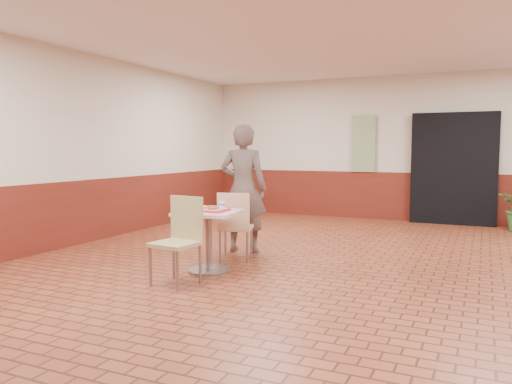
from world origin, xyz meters
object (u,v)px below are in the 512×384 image
at_px(main_table, 209,231).
at_px(paper_cup, 222,205).
at_px(chair_main_back, 235,223).
at_px(long_john_donut, 213,208).
at_px(chair_main_front, 180,235).
at_px(customer, 244,188).
at_px(serving_tray, 209,210).
at_px(ring_donut, 204,207).

bearing_deg(main_table, paper_cup, 44.47).
height_order(chair_main_back, paper_cup, chair_main_back).
relative_size(main_table, chair_main_back, 0.81).
bearing_deg(long_john_donut, chair_main_front, -99.84).
distance_m(customer, serving_tray, 1.26).
distance_m(main_table, ring_donut, 0.30).
distance_m(customer, long_john_donut, 1.29).
bearing_deg(ring_donut, main_table, -24.32).
relative_size(main_table, serving_tray, 1.71).
xyz_separation_m(long_john_donut, paper_cup, (0.05, 0.15, 0.02)).
height_order(chair_main_back, customer, customer).
height_order(main_table, paper_cup, paper_cup).
bearing_deg(serving_tray, paper_cup, 44.47).
distance_m(customer, paper_cup, 1.16).
relative_size(chair_main_back, paper_cup, 11.19).
xyz_separation_m(ring_donut, paper_cup, (0.20, 0.08, 0.03)).
distance_m(customer, ring_donut, 1.21).
relative_size(main_table, chair_main_front, 0.77).
distance_m(ring_donut, long_john_donut, 0.17).
bearing_deg(customer, paper_cup, 92.26).
relative_size(serving_tray, long_john_donut, 2.93).
height_order(ring_donut, long_john_donut, long_john_donut).
bearing_deg(main_table, serving_tray, 90.00).
bearing_deg(long_john_donut, chair_main_back, 94.17).
bearing_deg(main_table, ring_donut, 155.68).
bearing_deg(chair_main_back, long_john_donut, 77.36).
distance_m(chair_main_front, chair_main_back, 1.24).
relative_size(ring_donut, paper_cup, 1.15).
bearing_deg(long_john_donut, ring_donut, 158.03).
height_order(chair_main_front, customer, customer).
xyz_separation_m(main_table, serving_tray, (0.00, 0.00, 0.26)).
bearing_deg(ring_donut, serving_tray, -24.32).
xyz_separation_m(serving_tray, long_john_donut, (0.07, -0.03, 0.03)).
distance_m(chair_main_front, paper_cup, 0.78).
height_order(chair_main_front, chair_main_back, chair_main_front).
xyz_separation_m(chair_main_back, long_john_donut, (0.05, -0.67, 0.28)).
bearing_deg(long_john_donut, main_table, 160.72).
bearing_deg(ring_donut, customer, 92.66).
height_order(serving_tray, paper_cup, paper_cup).
relative_size(chair_main_back, ring_donut, 9.69).
bearing_deg(ring_donut, long_john_donut, -21.97).
relative_size(chair_main_front, serving_tray, 2.21).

